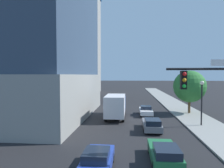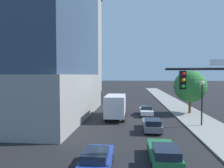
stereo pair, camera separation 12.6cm
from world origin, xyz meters
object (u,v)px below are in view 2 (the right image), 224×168
box_truck (116,105)px  car_white (146,111)px  car_blue (96,160)px  street_lamp (202,96)px  car_gray (152,124)px  traffic_light_pole (221,97)px  car_green (164,153)px  construction_building (80,35)px  street_tree (190,87)px

box_truck → car_white: bearing=28.6°
car_blue → box_truck: bearing=90.0°
street_lamp → car_gray: 6.87m
traffic_light_pole → car_green: traffic_light_pole is taller
street_lamp → car_blue: bearing=-130.8°
car_blue → box_truck: box_truck is taller
construction_building → car_white: 45.20m
street_lamp → traffic_light_pole: bearing=-104.2°
construction_building → street_tree: bearing=-53.2°
street_tree → car_white: size_ratio=1.51×
car_green → traffic_light_pole: bearing=-28.7°
construction_building → car_blue: construction_building is taller
construction_building → street_lamp: size_ratio=8.29×
box_truck → traffic_light_pole: bearing=-65.0°
construction_building → car_green: bearing=-69.6°
construction_building → car_white: size_ratio=9.91×
traffic_light_pole → box_truck: bearing=115.0°
car_blue → street_lamp: bearing=49.2°
traffic_light_pole → construction_building: bearing=112.5°
car_green → box_truck: box_truck is taller
car_gray → car_green: (0.00, -7.78, 0.01)m
traffic_light_pole → car_green: bearing=151.3°
construction_building → traffic_light_pole: size_ratio=6.35×
construction_building → car_white: bearing=-61.9°
traffic_light_pole → street_tree: bearing=79.0°
traffic_light_pole → street_tree: (3.72, 19.05, -0.48)m
street_tree → car_blue: street_tree is taller
car_gray → construction_building: bearing=113.6°
traffic_light_pole → car_blue: size_ratio=1.63×
traffic_light_pole → car_blue: bearing=179.9°
car_green → box_truck: size_ratio=0.58×
street_lamp → car_green: 11.98m
traffic_light_pole → box_truck: 17.00m
traffic_light_pole → street_tree: 19.42m
traffic_light_pole → car_white: 18.15m
street_lamp → car_white: size_ratio=1.20×
traffic_light_pole → car_white: size_ratio=1.56×
car_gray → car_green: size_ratio=1.01×
street_lamp → car_gray: street_lamp is taller
street_lamp → car_gray: (-5.82, -2.31, -2.84)m
car_white → construction_building: bearing=118.1°
traffic_light_pole → car_green: 5.11m
car_gray → street_lamp: bearing=21.7°
construction_building → box_truck: 45.05m
construction_building → car_blue: size_ratio=10.35×
car_gray → box_truck: box_truck is taller
box_truck → street_tree: bearing=19.7°
construction_building → car_gray: (19.44, -44.55, -18.42)m
street_lamp → box_truck: 10.79m
street_tree → car_gray: (-6.58, -9.71, -3.46)m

